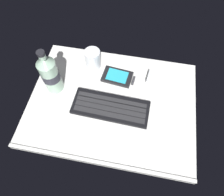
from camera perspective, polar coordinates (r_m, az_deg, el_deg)
name	(u,v)px	position (r cm, az deg, el deg)	size (l,w,h in cm)	color
ground_plane	(112,103)	(79.67, -0.03, -1.53)	(64.00, 48.00, 2.80)	silver
keyboard	(111,107)	(76.87, -0.19, -2.68)	(29.37, 12.02, 1.70)	black
handheld_device	(119,77)	(84.13, 1.90, 5.92)	(13.35, 8.87, 1.50)	black
juice_cup	(93,59)	(85.91, -5.38, 10.72)	(6.40, 6.40, 8.50)	silver
water_bottle	(50,74)	(78.16, -17.01, 6.48)	(6.73, 6.73, 20.80)	#9EC1A8
charger_block	(156,79)	(84.97, 12.23, 5.35)	(7.00, 5.60, 2.40)	silver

